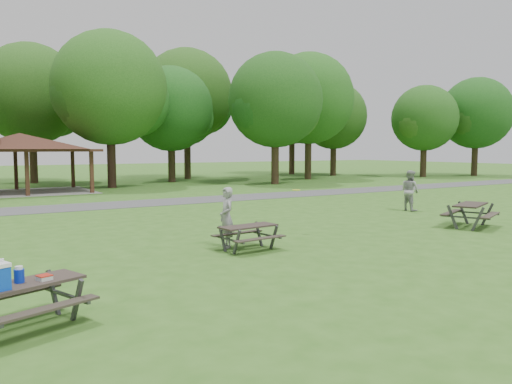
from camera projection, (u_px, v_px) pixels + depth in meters
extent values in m
plane|color=#31621C|center=(303.00, 253.00, 13.36)|extent=(160.00, 160.00, 0.00)
cube|color=#464649|center=(135.00, 204.00, 25.19)|extent=(120.00, 3.20, 0.02)
cube|color=#321D12|center=(27.00, 174.00, 29.14)|extent=(0.22, 0.22, 2.60)
cube|color=#321D12|center=(16.00, 171.00, 33.71)|extent=(0.22, 0.22, 2.60)
cube|color=#392014|center=(92.00, 172.00, 31.09)|extent=(0.22, 0.22, 2.60)
cube|color=#352113|center=(73.00, 169.00, 35.66)|extent=(0.22, 0.22, 2.60)
cube|color=#351E15|center=(20.00, 150.00, 31.30)|extent=(8.60, 6.60, 0.16)
pyramid|color=#381E16|center=(20.00, 141.00, 31.25)|extent=(7.01, 7.01, 1.00)
cube|color=gray|center=(22.00, 193.00, 31.54)|extent=(8.40, 6.40, 0.03)
cylinder|color=black|center=(111.00, 160.00, 35.37)|extent=(0.60, 0.60, 4.02)
sphere|color=#1E4E16|center=(110.00, 88.00, 34.93)|extent=(8.00, 8.00, 8.00)
sphere|color=#154914|center=(134.00, 101.00, 36.21)|extent=(5.20, 5.20, 5.20)
sphere|color=#184112|center=(87.00, 95.00, 33.97)|extent=(4.80, 4.80, 4.80)
cylinder|color=black|center=(172.00, 161.00, 41.52)|extent=(0.60, 0.60, 3.43)
sphere|color=#134514|center=(171.00, 109.00, 41.14)|extent=(7.00, 7.00, 7.00)
sphere|color=#164C15|center=(187.00, 118.00, 42.29)|extent=(4.55, 4.55, 4.55)
sphere|color=#214F16|center=(156.00, 115.00, 40.28)|extent=(4.20, 4.20, 4.20)
cylinder|color=#332216|center=(275.00, 160.00, 39.17)|extent=(0.60, 0.60, 3.78)
sphere|color=#164413|center=(275.00, 100.00, 38.77)|extent=(7.40, 7.40, 7.40)
sphere|color=#224F16|center=(290.00, 111.00, 39.96)|extent=(4.81, 4.81, 4.81)
sphere|color=#123F12|center=(261.00, 106.00, 37.87)|extent=(4.44, 4.44, 4.44)
cylinder|color=#312316|center=(308.00, 156.00, 45.28)|extent=(0.60, 0.60, 4.20)
sphere|color=#1A4D16|center=(309.00, 99.00, 44.83)|extent=(8.20, 8.20, 8.20)
sphere|color=#1D4A15|center=(322.00, 109.00, 46.12)|extent=(5.33, 5.33, 5.33)
sphere|color=#1A4914|center=(295.00, 104.00, 43.85)|extent=(4.92, 4.92, 4.92)
cylinder|color=#302115|center=(333.00, 158.00, 51.43)|extent=(0.60, 0.60, 3.57)
sphere|color=#1A4213|center=(334.00, 116.00, 51.05)|extent=(6.80, 6.80, 6.80)
sphere|color=#134112|center=(343.00, 123.00, 52.17)|extent=(4.42, 4.42, 4.42)
sphere|color=#194E16|center=(325.00, 120.00, 50.21)|extent=(4.08, 4.08, 4.08)
cylinder|color=black|center=(423.00, 160.00, 49.11)|extent=(0.60, 0.60, 3.36)
sphere|color=#194714|center=(425.00, 118.00, 48.75)|extent=(6.40, 6.40, 6.40)
sphere|color=#1B3F12|center=(432.00, 125.00, 49.82)|extent=(4.16, 4.16, 4.16)
sphere|color=#204A15|center=(417.00, 123.00, 47.95)|extent=(3.84, 3.84, 3.84)
cylinder|color=#321E16|center=(33.00, 158.00, 40.02)|extent=(0.60, 0.60, 4.13)
sphere|color=#1D4714|center=(31.00, 94.00, 39.58)|extent=(8.00, 8.00, 8.00)
sphere|color=#194614|center=(55.00, 105.00, 40.85)|extent=(5.20, 5.20, 5.20)
sphere|color=#224D16|center=(9.00, 100.00, 38.62)|extent=(4.80, 4.80, 4.80)
cylinder|color=#2F2014|center=(187.00, 154.00, 46.01)|extent=(0.60, 0.60, 4.55)
sphere|color=#1D4614|center=(187.00, 95.00, 45.54)|extent=(8.40, 8.40, 8.40)
sphere|color=#164B15|center=(204.00, 105.00, 46.86)|extent=(5.46, 5.46, 5.46)
sphere|color=#173E11|center=(170.00, 100.00, 44.54)|extent=(5.04, 5.04, 5.04)
cylinder|color=#321F16|center=(292.00, 155.00, 54.15)|extent=(0.60, 0.60, 4.27)
sphere|color=#1C4212|center=(292.00, 107.00, 53.70)|extent=(8.00, 8.00, 8.00)
sphere|color=#184112|center=(304.00, 115.00, 54.97)|extent=(5.20, 5.20, 5.20)
sphere|color=#1B4B15|center=(281.00, 112.00, 52.74)|extent=(4.80, 4.80, 4.80)
cylinder|color=black|center=(475.00, 158.00, 50.99)|extent=(0.60, 0.60, 3.67)
sphere|color=#134313|center=(476.00, 113.00, 50.59)|extent=(7.20, 7.20, 7.20)
sphere|color=#154A15|center=(483.00, 121.00, 51.77)|extent=(4.68, 4.68, 4.68)
sphere|color=#194112|center=(469.00, 118.00, 49.71)|extent=(4.32, 4.32, 4.32)
cube|color=#2E2521|center=(24.00, 284.00, 7.70)|extent=(1.87, 1.23, 0.05)
cube|color=#2D2720|center=(44.00, 310.00, 7.36)|extent=(1.72, 0.81, 0.04)
cube|color=#2F2822|center=(7.00, 295.00, 8.08)|extent=(1.72, 0.81, 0.04)
cube|color=#454447|center=(77.00, 301.00, 8.02)|extent=(0.17, 0.36, 0.76)
cube|color=#3C3D3F|center=(53.00, 292.00, 8.47)|extent=(0.17, 0.36, 0.76)
cube|color=#434345|center=(65.00, 295.00, 8.25)|extent=(0.52, 1.35, 0.05)
cylinder|color=#0B27AA|center=(19.00, 276.00, 7.68)|extent=(0.19, 0.19, 0.21)
cylinder|color=white|center=(19.00, 268.00, 7.67)|extent=(0.14, 0.14, 0.05)
cube|color=silver|center=(44.00, 278.00, 7.83)|extent=(0.24, 0.24, 0.07)
cube|color=red|center=(44.00, 275.00, 7.83)|extent=(0.26, 0.26, 0.01)
cube|color=#2B231F|center=(248.00, 226.00, 13.70)|extent=(1.68, 0.79, 0.04)
cube|color=#2E2721|center=(260.00, 239.00, 13.30)|extent=(1.65, 0.38, 0.04)
cube|color=#2D2621|center=(237.00, 233.00, 14.15)|extent=(1.65, 0.38, 0.04)
cube|color=#454548|center=(237.00, 243.00, 13.08)|extent=(0.09, 0.35, 0.71)
cube|color=#3F4042|center=(222.00, 239.00, 13.62)|extent=(0.09, 0.35, 0.71)
cube|color=#3B3B3D|center=(229.00, 240.00, 13.35)|extent=(0.18, 1.33, 0.04)
cube|color=#3D3D3F|center=(274.00, 237.00, 13.84)|extent=(0.09, 0.35, 0.71)
cube|color=#39393C|center=(259.00, 234.00, 14.38)|extent=(0.09, 0.35, 0.71)
cube|color=#464648|center=(266.00, 235.00, 14.11)|extent=(0.18, 1.33, 0.04)
cube|color=black|center=(471.00, 205.00, 17.69)|extent=(2.13, 1.48, 0.05)
cube|color=#312B24|center=(490.00, 215.00, 17.34)|extent=(1.94, 1.01, 0.04)
cube|color=#2C2520|center=(451.00, 212.00, 18.10)|extent=(1.94, 1.01, 0.04)
cube|color=#464649|center=(478.00, 219.00, 16.87)|extent=(0.22, 0.41, 0.86)
cube|color=#414144|center=(452.00, 217.00, 17.35)|extent=(0.22, 0.41, 0.86)
cube|color=#38383A|center=(465.00, 217.00, 17.11)|extent=(0.67, 1.52, 0.05)
cube|color=#3F3E41|center=(487.00, 214.00, 18.10)|extent=(0.22, 0.41, 0.86)
cube|color=#454447|center=(463.00, 213.00, 18.59)|extent=(0.22, 0.41, 0.86)
cube|color=#424244|center=(475.00, 213.00, 18.34)|extent=(0.67, 1.52, 0.05)
cylinder|color=yellow|center=(296.00, 190.00, 16.32)|extent=(0.35, 0.35, 0.02)
imported|color=gray|center=(227.00, 217.00, 14.07)|extent=(0.51, 0.68, 1.71)
imported|color=#969698|center=(410.00, 191.00, 22.35)|extent=(0.74, 0.93, 1.83)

